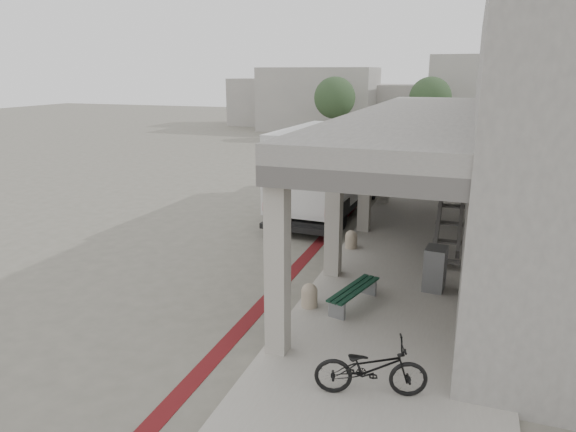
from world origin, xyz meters
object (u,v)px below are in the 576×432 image
at_px(utility_cabinet, 435,269).
at_px(bicycle_black, 371,368).
at_px(fedex_truck, 330,167).
at_px(bench, 354,293).

distance_m(utility_cabinet, bicycle_black, 4.69).
height_order(fedex_truck, bicycle_black, fedex_truck).
bearing_deg(bench, bicycle_black, -57.25).
relative_size(utility_cabinet, bicycle_black, 0.58).
xyz_separation_m(fedex_truck, bench, (2.71, -7.95, -1.31)).
relative_size(fedex_truck, bench, 4.24).
distance_m(bench, bicycle_black, 3.26).
bearing_deg(fedex_truck, bench, -68.56).
bearing_deg(utility_cabinet, bench, -131.44).
bearing_deg(bicycle_black, bench, 1.75).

